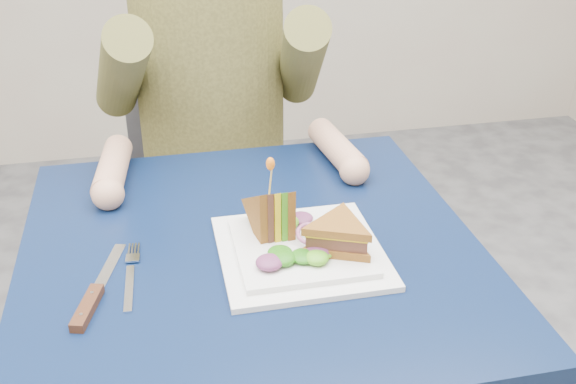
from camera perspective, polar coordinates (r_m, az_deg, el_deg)
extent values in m
cube|color=black|center=(1.13, -3.15, -5.02)|extent=(0.75, 0.75, 0.03)
cylinder|color=#595B5E|center=(1.61, -16.24, -10.84)|extent=(0.04, 0.04, 0.70)
cylinder|color=#595B5E|center=(1.66, 6.46, -8.28)|extent=(0.04, 0.04, 0.70)
cube|color=#47474C|center=(1.77, -5.97, -1.90)|extent=(0.42, 0.40, 0.04)
cube|color=#47474C|center=(1.82, -7.04, 7.74)|extent=(0.42, 0.03, 0.46)
cylinder|color=#47474C|center=(1.76, -10.88, -11.90)|extent=(0.02, 0.02, 0.43)
cylinder|color=#47474C|center=(1.78, 0.91, -10.55)|extent=(0.02, 0.02, 0.43)
cylinder|color=#47474C|center=(2.03, -11.28, -5.76)|extent=(0.02, 0.02, 0.43)
cylinder|color=#47474C|center=(2.05, -1.20, -4.69)|extent=(0.02, 0.02, 0.43)
cylinder|color=brown|center=(1.58, -6.66, 11.02)|extent=(0.34, 0.34, 0.52)
cylinder|color=brown|center=(1.48, -13.93, 9.84)|extent=(0.15, 0.39, 0.31)
cylinder|color=tan|center=(1.34, -14.62, 1.93)|extent=(0.08, 0.20, 0.06)
sphere|color=tan|center=(1.26, -15.00, -0.17)|extent=(0.06, 0.06, 0.06)
cylinder|color=brown|center=(1.52, 1.15, 11.09)|extent=(0.15, 0.39, 0.31)
cylinder|color=tan|center=(1.39, 4.17, 3.71)|extent=(0.08, 0.20, 0.06)
sphere|color=tan|center=(1.31, 5.65, 1.86)|extent=(0.06, 0.06, 0.06)
cube|color=white|center=(1.09, 1.06, -5.10)|extent=(0.26, 0.26, 0.01)
cube|color=white|center=(1.09, 1.07, -4.66)|extent=(0.21, 0.21, 0.01)
cube|color=silver|center=(1.04, -13.29, -7.93)|extent=(0.02, 0.12, 0.00)
cube|color=silver|center=(1.11, -13.01, -5.47)|extent=(0.02, 0.02, 0.00)
cube|color=silver|center=(1.13, -13.30, -4.73)|extent=(0.01, 0.03, 0.00)
cube|color=silver|center=(1.13, -13.05, -4.71)|extent=(0.01, 0.03, 0.00)
cube|color=silver|center=(1.13, -12.79, -4.70)|extent=(0.01, 0.03, 0.00)
cube|color=silver|center=(1.13, -12.54, -4.69)|extent=(0.01, 0.03, 0.00)
cube|color=silver|center=(1.10, -14.95, -6.27)|extent=(0.05, 0.14, 0.00)
cube|color=black|center=(1.01, -16.63, -9.36)|extent=(0.05, 0.10, 0.01)
cylinder|color=silver|center=(1.03, -16.26, -8.21)|extent=(0.01, 0.01, 0.00)
cylinder|color=silver|center=(0.99, -17.12, -9.92)|extent=(0.01, 0.01, 0.00)
cylinder|color=tan|center=(1.06, -1.48, 1.04)|extent=(0.01, 0.01, 0.06)
ellipsoid|color=orange|center=(1.05, -1.50, 2.40)|extent=(0.01, 0.01, 0.02)
torus|color=#9E4C7A|center=(1.08, 1.79, -3.54)|extent=(0.04, 0.04, 0.02)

